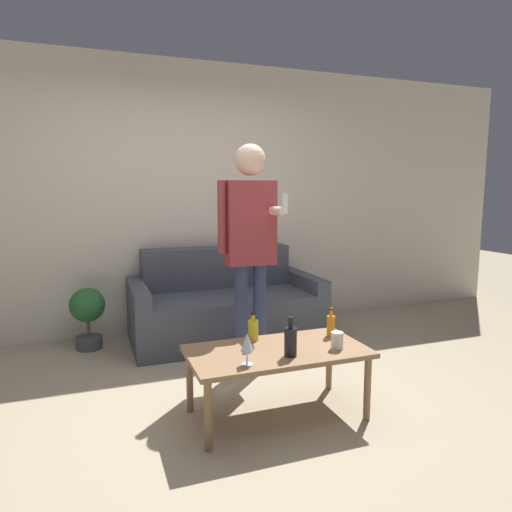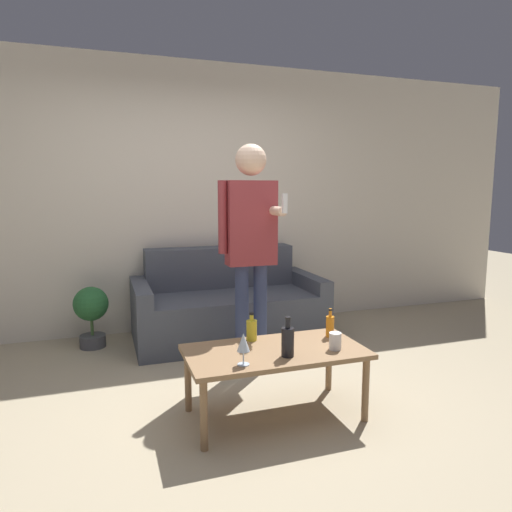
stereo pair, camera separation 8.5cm
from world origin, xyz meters
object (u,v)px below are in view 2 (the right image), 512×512
Objects in this scene: bottle_orange at (252,329)px; person_standing_front at (251,237)px; couch at (227,306)px; coffee_table at (275,356)px.

person_standing_front reaches higher than bottle_orange.
couch is 1.65m from coffee_table.
coffee_table is 0.63× the size of person_standing_front.
bottle_orange is 0.80m from person_standing_front.
couch is at bearing 87.06° from person_standing_front.
person_standing_front reaches higher than couch.
couch reaches higher than coffee_table.
bottle_orange is (-0.21, -1.43, 0.21)m from couch.
bottle_orange is at bearing -98.54° from couch.
couch is at bearing 85.45° from coffee_table.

